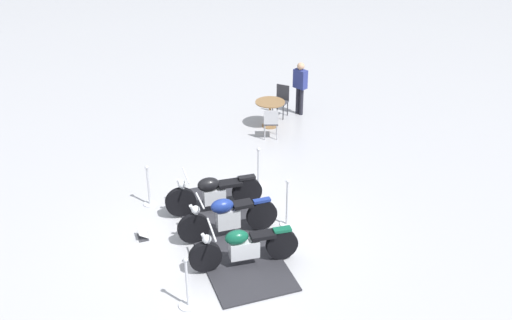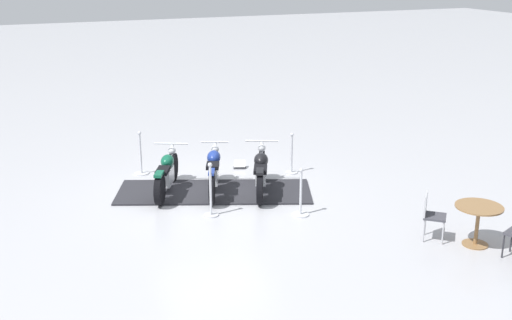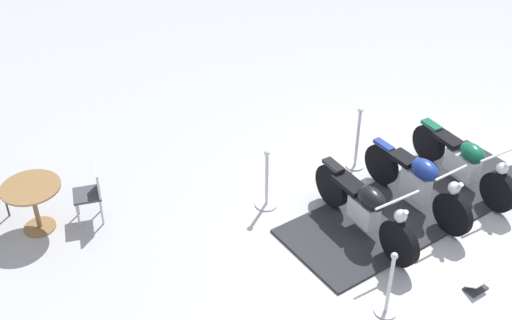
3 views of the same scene
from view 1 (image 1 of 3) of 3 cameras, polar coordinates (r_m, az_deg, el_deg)
name	(u,v)px [view 1 (image 1 of 3)]	position (r m, az deg, el deg)	size (l,w,h in m)	color
ground_plane	(229,236)	(13.11, -2.56, -7.11)	(80.00, 80.00, 0.00)	#B2B2B7
display_platform	(229,236)	(13.10, -2.56, -7.04)	(4.30, 1.54, 0.04)	#28282D
motorcycle_black	(213,192)	(13.69, -4.01, -3.03)	(2.06, 1.11, 1.00)	black
motorcycle_navy	(227,216)	(12.81, -2.76, -5.23)	(2.05, 0.96, 0.99)	black
motorcycle_forest	(243,246)	(12.03, -1.24, -8.04)	(2.03, 1.16, 0.94)	black
stanchion_left_front	(258,174)	(14.78, 0.23, -1.33)	(0.36, 0.36, 1.02)	silver
stanchion_right_front	(149,191)	(14.19, -9.93, -2.89)	(0.30, 0.30, 1.02)	silver
stanchion_right_rear	(188,292)	(11.26, -6.38, -12.10)	(0.36, 0.36, 1.07)	silver
stanchion_left_mid	(287,209)	(13.27, 2.91, -4.60)	(0.30, 0.30, 1.14)	silver
info_placard	(143,236)	(13.25, -10.48, -6.93)	(0.30, 0.36, 0.18)	#333338
cafe_table	(270,108)	(17.72, 1.32, 4.90)	(0.86, 0.86, 0.77)	olive
cafe_chair_near_table	(271,121)	(16.99, 1.39, 3.61)	(0.56, 0.56, 0.89)	#B7B7BC
cafe_chair_across_table	(281,99)	(18.43, 2.37, 5.69)	(0.53, 0.53, 0.95)	#2D2D33
bystander_person	(300,84)	(18.43, 4.13, 7.09)	(0.26, 0.42, 1.63)	#23232D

